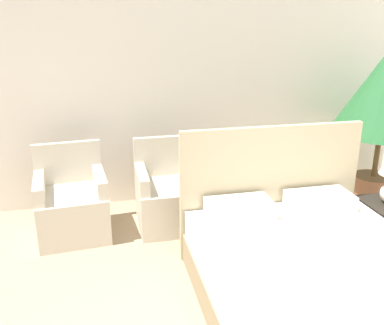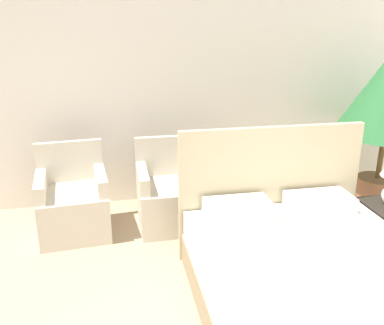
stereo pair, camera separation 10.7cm
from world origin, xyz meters
The scene contains 4 objects.
wall_back centered at (0.00, 3.59, 1.45)m, with size 10.00×0.06×2.90m.
bed centered at (0.50, 1.18, 0.29)m, with size 1.72×2.05×1.24m.
armchair_near_window_left centered at (-1.35, 2.83, 0.30)m, with size 0.75×0.74×0.92m.
armchair_near_window_right centered at (-0.33, 2.83, 0.30)m, with size 0.69×0.68×0.92m.
Camera 1 is at (-1.01, -1.33, 2.17)m, focal length 40.00 mm.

